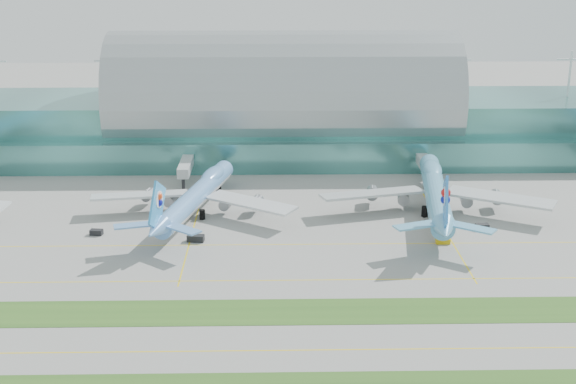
{
  "coord_description": "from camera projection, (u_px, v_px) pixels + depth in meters",
  "views": [
    {
      "loc": [
        -4.18,
        -146.8,
        72.87
      ],
      "look_at": [
        0.0,
        55.0,
        9.0
      ],
      "focal_mm": 50.0,
      "sensor_mm": 36.0,
      "label": 1
    }
  ],
  "objects": [
    {
      "name": "ground",
      "position": [
        294.0,
        316.0,
        162.0
      ],
      "size": [
        700.0,
        700.0,
        0.0
      ],
      "primitive_type": "plane",
      "color": "gray",
      "rests_on": "ground"
    },
    {
      "name": "terminal",
      "position": [
        284.0,
        114.0,
        280.47
      ],
      "size": [
        340.0,
        69.1,
        36.0
      ],
      "color": "#3D7A75",
      "rests_on": "ground"
    },
    {
      "name": "grass_strip_far",
      "position": [
        293.0,
        312.0,
        163.89
      ],
      "size": [
        420.0,
        12.0,
        0.08
      ],
      "primitive_type": "cube",
      "color": "#2D591E",
      "rests_on": "ground"
    },
    {
      "name": "taxiline_b",
      "position": [
        296.0,
        350.0,
        148.65
      ],
      "size": [
        420.0,
        0.35,
        0.01
      ],
      "primitive_type": "cube",
      "color": "yellow",
      "rests_on": "ground"
    },
    {
      "name": "taxiline_c",
      "position": [
        291.0,
        280.0,
        179.15
      ],
      "size": [
        420.0,
        0.35,
        0.01
      ],
      "primitive_type": "cube",
      "color": "yellow",
      "rests_on": "ground"
    },
    {
      "name": "taxiline_d",
      "position": [
        289.0,
        244.0,
        200.12
      ],
      "size": [
        420.0,
        0.35,
        0.01
      ],
      "primitive_type": "cube",
      "color": "yellow",
      "rests_on": "ground"
    },
    {
      "name": "airliner_b",
      "position": [
        197.0,
        194.0,
        220.66
      ],
      "size": [
        57.42,
        66.19,
        18.41
      ],
      "rotation": [
        0.0,
        0.0,
        -0.23
      ],
      "color": "#6399D9",
      "rests_on": "ground"
    },
    {
      "name": "airliner_c",
      "position": [
        435.0,
        191.0,
        222.11
      ],
      "size": [
        63.87,
        73.04,
        20.12
      ],
      "rotation": [
        0.0,
        0.0,
        -0.13
      ],
      "color": "#5EA8CF",
      "rests_on": "ground"
    },
    {
      "name": "gse_c",
      "position": [
        96.0,
        232.0,
        206.39
      ],
      "size": [
        3.4,
        2.29,
        1.42
      ],
      "primitive_type": "cube",
      "rotation": [
        0.0,
        0.0,
        -0.14
      ],
      "color": "black",
      "rests_on": "ground"
    },
    {
      "name": "gse_d",
      "position": [
        196.0,
        238.0,
        201.86
      ],
      "size": [
        4.46,
        2.63,
        1.7
      ],
      "primitive_type": "cube",
      "rotation": [
        0.0,
        0.0,
        -0.13
      ],
      "color": "black",
      "rests_on": "ground"
    },
    {
      "name": "gse_e",
      "position": [
        443.0,
        241.0,
        200.64
      ],
      "size": [
        3.52,
        1.97,
        1.36
      ],
      "primitive_type": "cube",
      "rotation": [
        0.0,
        0.0,
        -0.02
      ],
      "color": "gold",
      "rests_on": "ground"
    },
    {
      "name": "gse_f",
      "position": [
        482.0,
        227.0,
        210.21
      ],
      "size": [
        3.54,
        2.22,
        1.52
      ],
      "primitive_type": "cube",
      "rotation": [
        0.0,
        0.0,
        0.1
      ],
      "color": "black",
      "rests_on": "ground"
    }
  ]
}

